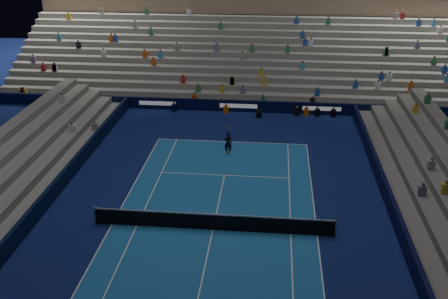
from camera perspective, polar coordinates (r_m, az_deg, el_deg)
ground at (r=27.77m, az=-1.24°, el=-8.84°), size 90.00×90.00×0.00m
court_surface at (r=27.76m, az=-1.24°, el=-8.83°), size 10.97×23.77×0.01m
sponsor_barrier_far at (r=44.20m, az=1.61°, el=4.82°), size 44.00×0.25×1.00m
sponsor_barrier_east at (r=28.18m, az=18.97°, el=-8.58°), size 0.25×37.00×1.00m
sponsor_barrier_west at (r=30.10m, az=-20.03°, el=-6.52°), size 0.25×37.00×1.00m
grandstand_main at (r=52.43m, az=2.41°, el=11.18°), size 44.00×15.20×11.20m
tennis_net at (r=27.50m, az=-1.25°, el=-7.96°), size 12.90×0.10×1.10m
tennis_player at (r=36.04m, az=0.44°, el=0.72°), size 0.66×0.52×1.57m
broadcast_camera at (r=43.14m, az=3.85°, el=3.99°), size 0.47×0.89×0.56m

